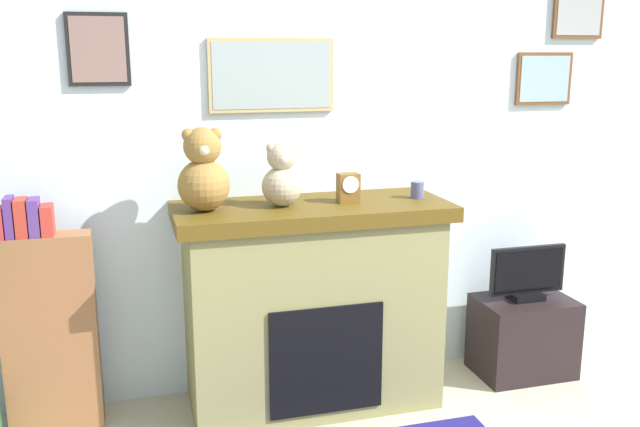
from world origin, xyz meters
name	(u,v)px	position (x,y,z in m)	size (l,w,h in m)	color
back_wall	(355,165)	(0.00, 2.00, 1.31)	(5.20, 0.15, 2.60)	silver
fireplace	(312,304)	(-0.36, 1.65, 0.59)	(1.49, 0.64, 1.16)	olive
bookshelf	(49,327)	(-1.75, 1.74, 0.57)	(0.47, 0.16, 1.27)	brown
tv_stand	(523,336)	(0.99, 1.64, 0.24)	(0.58, 0.40, 0.48)	black
television	(527,275)	(0.99, 1.64, 0.64)	(0.49, 0.14, 0.33)	black
candle_jar	(417,190)	(0.24, 1.63, 1.21)	(0.07, 0.07, 0.09)	#4C517A
mantel_clock	(348,188)	(-0.16, 1.63, 1.24)	(0.11, 0.09, 0.16)	brown
teddy_bear_brown	(203,174)	(-0.94, 1.63, 1.36)	(0.27, 0.27, 0.43)	olive
teddy_bear_cream	(282,178)	(-0.53, 1.63, 1.32)	(0.21, 0.21, 0.34)	tan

